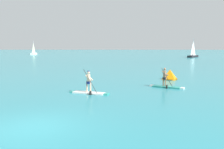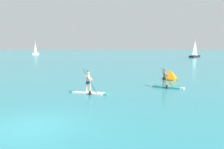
# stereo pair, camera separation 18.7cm
# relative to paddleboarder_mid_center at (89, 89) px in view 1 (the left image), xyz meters

# --- Properties ---
(ground) EXTENTS (440.00, 440.00, 0.00)m
(ground) POSITION_rel_paddleboarder_mid_center_xyz_m (-1.65, -7.37, -0.36)
(ground) COLOR teal
(paddleboarder_mid_center) EXTENTS (3.05, 1.48, 1.89)m
(paddleboarder_mid_center) POSITION_rel_paddleboarder_mid_center_xyz_m (0.00, 0.00, 0.00)
(paddleboarder_mid_center) COLOR white
(paddleboarder_mid_center) RESTS_ON ground
(paddleboarder_far_right) EXTENTS (2.76, 1.80, 1.69)m
(paddleboarder_far_right) POSITION_rel_paddleboarder_mid_center_xyz_m (6.25, 2.62, -0.03)
(paddleboarder_far_right) COLOR teal
(paddleboarder_far_right) RESTS_ON ground
(race_marker_buoy) EXTENTS (1.74, 1.74, 1.05)m
(race_marker_buoy) POSITION_rel_paddleboarder_mid_center_xyz_m (7.67, 7.53, 0.10)
(race_marker_buoy) COLOR orange
(race_marker_buoy) RESTS_ON ground
(sailboat_left_horizon) EXTENTS (1.34, 4.77, 5.64)m
(sailboat_left_horizon) POSITION_rel_paddleboarder_mid_center_xyz_m (-30.70, 77.59, 0.41)
(sailboat_left_horizon) COLOR white
(sailboat_left_horizon) RESTS_ON ground
(sailboat_right_horizon) EXTENTS (4.78, 5.59, 5.81)m
(sailboat_right_horizon) POSITION_rel_paddleboarder_mid_center_xyz_m (26.12, 56.86, 0.39)
(sailboat_right_horizon) COLOR black
(sailboat_right_horizon) RESTS_ON ground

